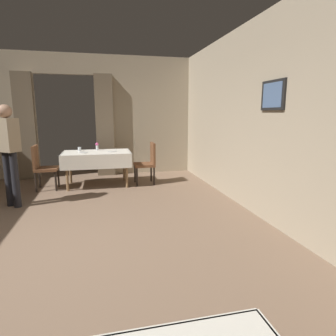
{
  "coord_description": "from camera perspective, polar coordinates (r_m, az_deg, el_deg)",
  "views": [
    {
      "loc": [
        0.81,
        -3.37,
        1.58
      ],
      "look_at": [
        1.73,
        0.52,
        0.81
      ],
      "focal_mm": 30.51,
      "sensor_mm": 36.0,
      "label": 1
    }
  ],
  "objects": [
    {
      "name": "ground",
      "position": [
        3.81,
        -25.07,
        -14.68
      ],
      "size": [
        10.08,
        10.08,
        0.0
      ],
      "primitive_type": "plane",
      "color": "#7A604C"
    },
    {
      "name": "wall_right",
      "position": [
        4.13,
        22.41,
        9.02
      ],
      "size": [
        0.16,
        8.4,
        3.0
      ],
      "color": "tan",
      "rests_on": "ground"
    },
    {
      "name": "wall_back",
      "position": [
        7.59,
        -19.67,
        9.79
      ],
      "size": [
        6.4,
        0.27,
        3.0
      ],
      "color": "tan",
      "rests_on": "ground"
    },
    {
      "name": "dining_table_mid",
      "position": [
        6.43,
        -14.02,
        2.28
      ],
      "size": [
        1.45,
        0.92,
        0.75
      ],
      "color": "olive",
      "rests_on": "ground"
    },
    {
      "name": "chair_mid_left",
      "position": [
        6.46,
        -23.85,
        0.49
      ],
      "size": [
        0.45,
        0.44,
        0.93
      ],
      "color": "black",
      "rests_on": "ground"
    },
    {
      "name": "chair_mid_right",
      "position": [
        6.44,
        -4.06,
        1.37
      ],
      "size": [
        0.44,
        0.44,
        0.93
      ],
      "color": "black",
      "rests_on": "ground"
    },
    {
      "name": "flower_vase_mid",
      "position": [
        6.71,
        -13.99,
        4.28
      ],
      "size": [
        0.07,
        0.07,
        0.17
      ],
      "color": "silver",
      "rests_on": "dining_table_mid"
    },
    {
      "name": "plate_mid_b",
      "position": [
        6.32,
        -16.66,
        2.96
      ],
      "size": [
        0.19,
        0.19,
        0.01
      ],
      "primitive_type": "cylinder",
      "color": "white",
      "rests_on": "dining_table_mid"
    },
    {
      "name": "plate_mid_c",
      "position": [
        6.36,
        -11.09,
        3.26
      ],
      "size": [
        0.19,
        0.19,
        0.01
      ],
      "primitive_type": "cylinder",
      "color": "white",
      "rests_on": "dining_table_mid"
    },
    {
      "name": "glass_mid_d",
      "position": [
        6.63,
        -17.26,
        3.63
      ],
      "size": [
        0.07,
        0.07,
        0.09
      ],
      "primitive_type": "cylinder",
      "color": "silver",
      "rests_on": "dining_table_mid"
    },
    {
      "name": "person_diner_standing_aside",
      "position": [
        5.43,
        -29.26,
        3.64
      ],
      "size": [
        0.42,
        0.4,
        1.72
      ],
      "color": "black",
      "rests_on": "ground"
    }
  ]
}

